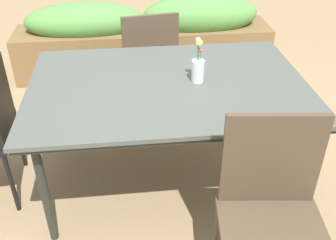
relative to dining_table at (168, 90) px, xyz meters
name	(u,v)px	position (x,y,z in m)	size (l,w,h in m)	color
ground_plane	(156,184)	(-0.10, -0.07, -0.71)	(12.00, 12.00, 0.00)	#9E7F5B
dining_table	(168,90)	(0.00, 0.00, 0.00)	(1.70, 1.16, 0.76)	#4C514C
chair_far_side	(148,59)	(-0.07, 0.89, -0.19)	(0.52, 0.52, 0.93)	#4E3A2B
chair_near_right	(273,210)	(0.39, -0.89, -0.18)	(0.55, 0.55, 0.97)	brown
flower_vase	(198,67)	(0.18, 0.00, 0.14)	(0.08, 0.08, 0.29)	silver
planter_box	(145,37)	(-0.04, 1.74, -0.33)	(2.60, 0.52, 0.79)	brown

